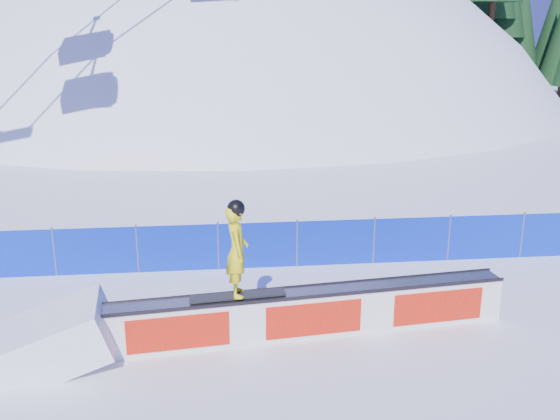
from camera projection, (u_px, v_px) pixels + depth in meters
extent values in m
plane|color=white|center=(276.00, 357.00, 11.64)|extent=(160.00, 160.00, 0.00)
sphere|color=white|center=(230.00, 299.00, 56.79)|extent=(64.00, 64.00, 64.00)
cylinder|color=black|center=(460.00, 5.00, 52.35)|extent=(0.50, 0.50, 1.40)
cylinder|color=black|center=(452.00, 0.00, 52.68)|extent=(0.50, 0.50, 1.40)
cylinder|color=black|center=(505.00, 43.00, 51.65)|extent=(0.50, 0.50, 1.40)
cylinder|color=black|center=(501.00, 50.00, 53.75)|extent=(0.50, 0.50, 1.40)
cylinder|color=black|center=(511.00, 68.00, 54.75)|extent=(0.50, 0.50, 1.40)
cone|color=black|center=(515.00, 25.00, 53.71)|extent=(2.69, 2.69, 6.11)
cylinder|color=black|center=(538.00, 86.00, 57.26)|extent=(0.50, 0.50, 1.40)
cone|color=black|center=(545.00, 23.00, 55.68)|extent=(4.38, 4.38, 9.95)
cube|color=#0826BA|center=(258.00, 245.00, 15.76)|extent=(22.00, 0.03, 1.20)
cylinder|color=#3F4D71|center=(54.00, 251.00, 15.24)|extent=(0.05, 0.05, 1.30)
cylinder|color=#3F4D71|center=(137.00, 248.00, 15.44)|extent=(0.05, 0.05, 1.30)
cylinder|color=#3F4D71|center=(218.00, 245.00, 15.64)|extent=(0.05, 0.05, 1.30)
cylinder|color=#3F4D71|center=(297.00, 242.00, 15.85)|extent=(0.05, 0.05, 1.30)
cylinder|color=#3F4D71|center=(374.00, 239.00, 16.05)|extent=(0.05, 0.05, 1.30)
cylinder|color=#3F4D71|center=(449.00, 237.00, 16.25)|extent=(0.05, 0.05, 1.30)
cylinder|color=#3F4D71|center=(522.00, 234.00, 16.45)|extent=(0.05, 0.05, 1.30)
cube|color=silver|center=(311.00, 314.00, 12.36)|extent=(8.06, 1.39, 0.91)
cube|color=#91949F|center=(311.00, 292.00, 12.22)|extent=(7.98, 1.40, 0.04)
cube|color=black|center=(314.00, 297.00, 11.97)|extent=(8.00, 0.92, 0.06)
cube|color=black|center=(307.00, 286.00, 12.47)|extent=(8.00, 0.92, 0.06)
cube|color=red|center=(314.00, 319.00, 12.11)|extent=(7.60, 0.86, 0.68)
cube|color=red|center=(307.00, 308.00, 12.60)|extent=(7.60, 0.86, 0.68)
cube|color=black|center=(238.00, 295.00, 11.91)|extent=(1.86, 0.53, 0.04)
imported|color=yellow|center=(237.00, 251.00, 11.65)|extent=(0.44, 0.66, 1.78)
sphere|color=black|center=(236.00, 208.00, 11.42)|extent=(0.33, 0.33, 0.33)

